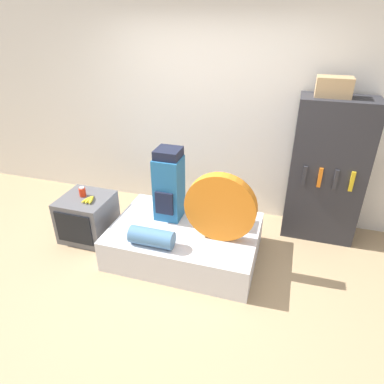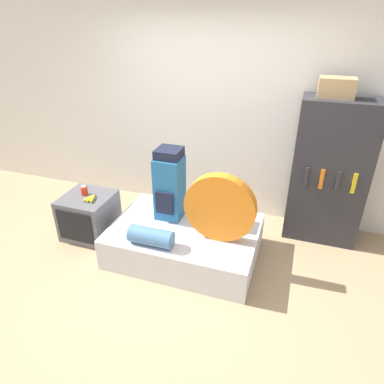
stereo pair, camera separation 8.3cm
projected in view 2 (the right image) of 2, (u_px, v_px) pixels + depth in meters
The scene contains 11 objects.
ground_plane at pixel (168, 284), 3.48m from camera, with size 16.00×16.00×0.00m, color tan.
wall_back at pixel (215, 115), 4.27m from camera, with size 8.00×0.05×2.60m.
bed at pixel (185, 240), 3.83m from camera, with size 1.59×1.11×0.36m.
backpack at pixel (169, 185), 3.76m from camera, with size 0.29×0.32×0.82m.
tent_bag at pixel (220, 208), 3.39m from camera, with size 0.73×0.11×0.73m.
sleeping_roll at pixel (151, 237), 3.43m from camera, with size 0.46×0.18×0.18m.
television at pixel (89, 216), 4.13m from camera, with size 0.57×0.57×0.53m.
canister at pixel (84, 191), 4.03m from camera, with size 0.08×0.08×0.12m.
banana_bunch at pixel (91, 198), 3.94m from camera, with size 0.14×0.18×0.04m.
bookshelf at pixel (329, 173), 3.86m from camera, with size 0.81×0.46×1.67m.
cardboard_box at pixel (337, 88), 3.45m from camera, with size 0.35×0.22×0.20m.
Camera 2 is at (1.07, -2.41, 2.47)m, focal length 32.00 mm.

